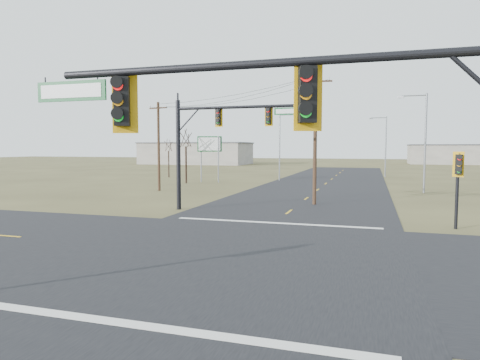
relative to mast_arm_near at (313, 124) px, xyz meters
name	(u,v)px	position (x,y,z in m)	size (l,w,h in m)	color
ground	(235,254)	(-4.25, 8.33, -4.82)	(320.00, 320.00, 0.00)	brown
road_ew	(235,254)	(-4.25, 8.33, -4.81)	(160.00, 14.00, 0.02)	black
road_ns	(235,254)	(-4.25, 8.33, -4.81)	(14.00, 160.00, 0.02)	black
stop_bar_near	(141,325)	(-4.25, 0.83, -4.79)	(12.00, 0.40, 0.01)	silver
stop_bar_far	(275,223)	(-4.25, 15.83, -4.79)	(12.00, 0.40, 0.01)	silver
mast_arm_near	(313,124)	(0.00, 0.00, 0.00)	(10.33, 0.59, 6.59)	black
mast_arm_far	(216,131)	(-9.15, 19.35, 0.70)	(9.48, 0.44, 7.68)	black
pedestal_signal_ne	(458,172)	(5.47, 16.90, -1.73)	(0.66, 0.57, 4.19)	black
utility_pole_near	(315,137)	(-3.11, 24.71, 0.34)	(2.43, 0.40, 9.97)	#442E1D
utility_pole_far	(159,145)	(-19.58, 30.77, -0.15)	(2.17, 0.56, 8.95)	#442E1D
highway_sign	(210,150)	(-18.56, 42.32, -0.68)	(3.05, 0.75, 5.82)	gray
streetlight_a	(423,137)	(5.72, 36.45, 0.56)	(2.68, 0.35, 9.58)	gray
streetlight_b	(384,143)	(2.78, 59.35, 0.26)	(2.51, 0.23, 9.05)	gray
streetlight_c	(281,143)	(-10.52, 47.73, 0.16)	(2.49, 0.39, 8.88)	gray
bare_tree_a	(186,137)	(-20.84, 40.16, 0.81)	(3.31, 3.31, 7.11)	black
bare_tree_b	(169,145)	(-27.71, 49.13, -0.02)	(2.89, 2.89, 6.00)	black
warehouse_left	(196,154)	(-44.25, 98.33, -2.07)	(28.00, 14.00, 5.50)	#ACA498
warehouse_mid	(449,155)	(20.75, 118.33, -2.32)	(20.00, 12.00, 5.00)	#ACA498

